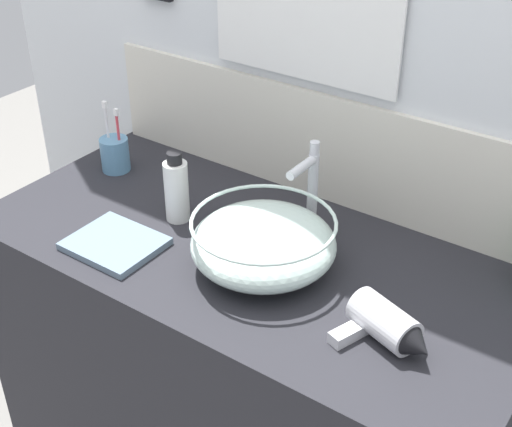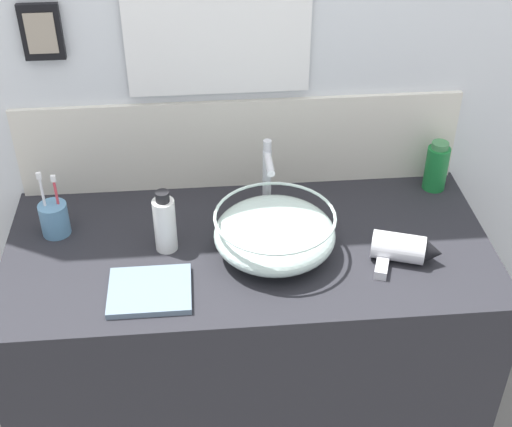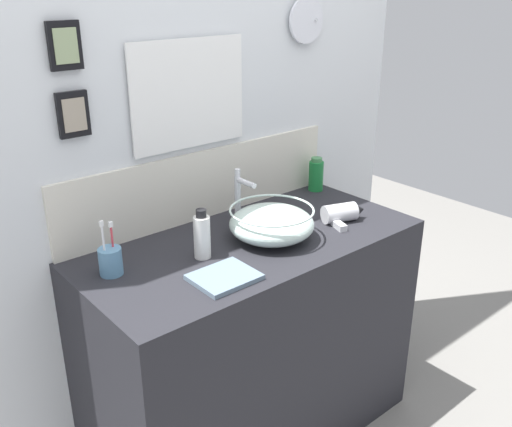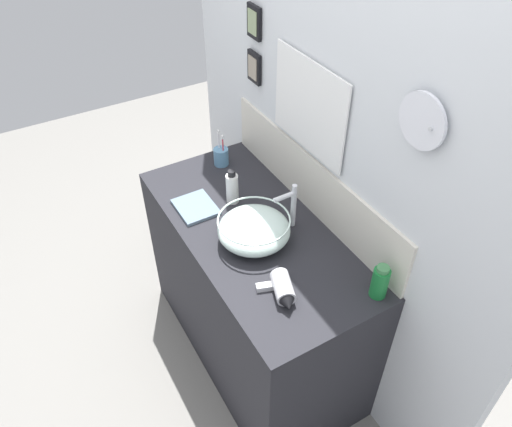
# 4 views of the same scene
# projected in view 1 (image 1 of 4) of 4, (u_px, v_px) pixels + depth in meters

# --- Properties ---
(vanity_counter) EXTENTS (1.25, 0.59, 0.87)m
(vanity_counter) POSITION_uv_depth(u_px,v_px,m) (250.00, 391.00, 1.80)
(vanity_counter) COLOR #232328
(vanity_counter) RESTS_ON ground
(back_panel) EXTENTS (2.09, 0.09, 2.46)m
(back_panel) POSITION_uv_depth(u_px,v_px,m) (332.00, 54.00, 1.60)
(back_panel) COLOR silver
(back_panel) RESTS_ON ground
(glass_bowl_sink) EXTENTS (0.31, 0.31, 0.12)m
(glass_bowl_sink) POSITION_uv_depth(u_px,v_px,m) (263.00, 243.00, 1.48)
(glass_bowl_sink) COLOR silver
(glass_bowl_sink) RESTS_ON vanity_counter
(faucet) EXTENTS (0.02, 0.11, 0.22)m
(faucet) POSITION_uv_depth(u_px,v_px,m) (310.00, 182.00, 1.57)
(faucet) COLOR silver
(faucet) RESTS_ON vanity_counter
(hair_drier) EXTENTS (0.19, 0.14, 0.07)m
(hair_drier) POSITION_uv_depth(u_px,v_px,m) (388.00, 327.00, 1.30)
(hair_drier) COLOR silver
(hair_drier) RESTS_ON vanity_counter
(toothbrush_cup) EXTENTS (0.07, 0.07, 0.19)m
(toothbrush_cup) POSITION_uv_depth(u_px,v_px,m) (115.00, 154.00, 1.85)
(toothbrush_cup) COLOR #598CB2
(toothbrush_cup) RESTS_ON vanity_counter
(lotion_bottle) EXTENTS (0.06, 0.06, 0.17)m
(lotion_bottle) POSITION_uv_depth(u_px,v_px,m) (177.00, 189.00, 1.63)
(lotion_bottle) COLOR white
(lotion_bottle) RESTS_ON vanity_counter
(hand_towel) EXTENTS (0.20, 0.17, 0.02)m
(hand_towel) POSITION_uv_depth(u_px,v_px,m) (115.00, 244.00, 1.57)
(hand_towel) COLOR slate
(hand_towel) RESTS_ON vanity_counter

